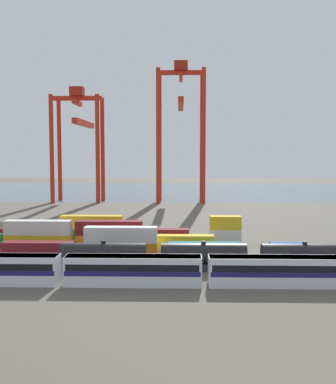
{
  "coord_description": "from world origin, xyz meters",
  "views": [
    {
      "loc": [
        3.73,
        -80.16,
        17.29
      ],
      "look_at": [
        0.83,
        32.6,
        8.02
      ],
      "focal_mm": 43.13,
      "sensor_mm": 36.0,
      "label": 1
    }
  ],
  "objects_px": {
    "gantry_crane_west": "(79,133)",
    "gantry_crane_central": "(181,119)",
    "passenger_train": "(133,269)",
    "shipping_container_3": "(121,250)",
    "shipping_container_6": "(288,251)",
    "shipping_container_12": "(181,242)",
    "freight_tank_row": "(305,257)",
    "shipping_container_5": "(204,250)",
    "shipping_container_16": "(158,235)"
  },
  "relations": [
    {
      "from": "shipping_container_5",
      "to": "shipping_container_6",
      "type": "height_order",
      "value": "same"
    },
    {
      "from": "shipping_container_5",
      "to": "shipping_container_6",
      "type": "relative_size",
      "value": 2.0
    },
    {
      "from": "shipping_container_5",
      "to": "shipping_container_16",
      "type": "xyz_separation_m",
      "value": [
        -8.34,
        13.92,
        0.0
      ]
    },
    {
      "from": "shipping_container_5",
      "to": "gantry_crane_west",
      "type": "height_order",
      "value": "gantry_crane_west"
    },
    {
      "from": "shipping_container_5",
      "to": "shipping_container_12",
      "type": "relative_size",
      "value": 1.0
    },
    {
      "from": "freight_tank_row",
      "to": "gantry_crane_central",
      "type": "height_order",
      "value": "gantry_crane_central"
    },
    {
      "from": "shipping_container_3",
      "to": "shipping_container_5",
      "type": "bearing_deg",
      "value": 0.0
    },
    {
      "from": "freight_tank_row",
      "to": "shipping_container_3",
      "type": "xyz_separation_m",
      "value": [
        -28.38,
        8.12,
        -0.78
      ]
    },
    {
      "from": "shipping_container_3",
      "to": "shipping_container_16",
      "type": "distance_m",
      "value": 15.0
    },
    {
      "from": "gantry_crane_west",
      "to": "shipping_container_5",
      "type": "bearing_deg",
      "value": -66.17
    },
    {
      "from": "gantry_crane_west",
      "to": "gantry_crane_central",
      "type": "bearing_deg",
      "value": -0.11
    },
    {
      "from": "passenger_train",
      "to": "gantry_crane_central",
      "type": "xyz_separation_m",
      "value": [
        6.46,
        108.91,
        28.03
      ]
    },
    {
      "from": "shipping_container_12",
      "to": "gantry_crane_central",
      "type": "height_order",
      "value": "gantry_crane_central"
    },
    {
      "from": "freight_tank_row",
      "to": "shipping_container_5",
      "type": "distance_m",
      "value": 16.58
    },
    {
      "from": "freight_tank_row",
      "to": "shipping_container_3",
      "type": "distance_m",
      "value": 29.53
    },
    {
      "from": "shipping_container_16",
      "to": "shipping_container_6",
      "type": "bearing_deg",
      "value": -31.98
    },
    {
      "from": "passenger_train",
      "to": "shipping_container_12",
      "type": "relative_size",
      "value": 4.63
    },
    {
      "from": "shipping_container_12",
      "to": "gantry_crane_west",
      "type": "height_order",
      "value": "gantry_crane_west"
    },
    {
      "from": "shipping_container_5",
      "to": "shipping_container_16",
      "type": "height_order",
      "value": "same"
    },
    {
      "from": "shipping_container_16",
      "to": "shipping_container_3",
      "type": "bearing_deg",
      "value": -111.94
    },
    {
      "from": "gantry_crane_central",
      "to": "shipping_container_12",
      "type": "bearing_deg",
      "value": -90.09
    },
    {
      "from": "shipping_container_16",
      "to": "gantry_crane_central",
      "type": "height_order",
      "value": "gantry_crane_central"
    },
    {
      "from": "passenger_train",
      "to": "shipping_container_6",
      "type": "relative_size",
      "value": 9.28
    },
    {
      "from": "shipping_container_5",
      "to": "gantry_crane_central",
      "type": "bearing_deg",
      "value": 92.34
    },
    {
      "from": "shipping_container_12",
      "to": "shipping_container_3",
      "type": "bearing_deg",
      "value": -145.2
    },
    {
      "from": "passenger_train",
      "to": "shipping_container_3",
      "type": "xyz_separation_m",
      "value": [
        -3.7,
        16.18,
        -0.84
      ]
    },
    {
      "from": "shipping_container_3",
      "to": "shipping_container_6",
      "type": "distance_m",
      "value": 27.89
    },
    {
      "from": "passenger_train",
      "to": "shipping_container_5",
      "type": "height_order",
      "value": "passenger_train"
    },
    {
      "from": "shipping_container_12",
      "to": "gantry_crane_central",
      "type": "relative_size",
      "value": 0.24
    },
    {
      "from": "shipping_container_3",
      "to": "shipping_container_12",
      "type": "relative_size",
      "value": 1.0
    },
    {
      "from": "freight_tank_row",
      "to": "shipping_container_16",
      "type": "relative_size",
      "value": 6.0
    },
    {
      "from": "shipping_container_6",
      "to": "shipping_container_12",
      "type": "relative_size",
      "value": 0.5
    },
    {
      "from": "shipping_container_6",
      "to": "shipping_container_16",
      "type": "height_order",
      "value": "same"
    },
    {
      "from": "shipping_container_16",
      "to": "gantry_crane_central",
      "type": "distance_m",
      "value": 84.06
    },
    {
      "from": "shipping_container_6",
      "to": "gantry_crane_central",
      "type": "xyz_separation_m",
      "value": [
        -17.74,
        92.73,
        28.88
      ]
    },
    {
      "from": "shipping_container_6",
      "to": "shipping_container_16",
      "type": "xyz_separation_m",
      "value": [
        -22.29,
        13.92,
        0.0
      ]
    },
    {
      "from": "shipping_container_3",
      "to": "shipping_container_12",
      "type": "xyz_separation_m",
      "value": [
        10.01,
        6.96,
        0.0
      ]
    },
    {
      "from": "shipping_container_16",
      "to": "shipping_container_5",
      "type": "bearing_deg",
      "value": -59.06
    },
    {
      "from": "freight_tank_row",
      "to": "shipping_container_12",
      "type": "distance_m",
      "value": 23.77
    },
    {
      "from": "shipping_container_16",
      "to": "gantry_crane_west",
      "type": "xyz_separation_m",
      "value": [
        -32.64,
        78.89,
        23.79
      ]
    },
    {
      "from": "freight_tank_row",
      "to": "shipping_container_6",
      "type": "relative_size",
      "value": 12.01
    },
    {
      "from": "shipping_container_12",
      "to": "gantry_crane_west",
      "type": "relative_size",
      "value": 0.29
    },
    {
      "from": "freight_tank_row",
      "to": "shipping_container_5",
      "type": "height_order",
      "value": "freight_tank_row"
    },
    {
      "from": "gantry_crane_central",
      "to": "passenger_train",
      "type": "bearing_deg",
      "value": -93.39
    },
    {
      "from": "shipping_container_6",
      "to": "shipping_container_12",
      "type": "xyz_separation_m",
      "value": [
        -17.88,
        6.96,
        0.0
      ]
    },
    {
      "from": "passenger_train",
      "to": "gantry_crane_west",
      "type": "distance_m",
      "value": 115.53
    },
    {
      "from": "shipping_container_3",
      "to": "gantry_crane_central",
      "type": "bearing_deg",
      "value": 83.75
    },
    {
      "from": "shipping_container_6",
      "to": "gantry_crane_central",
      "type": "height_order",
      "value": "gantry_crane_central"
    },
    {
      "from": "gantry_crane_west",
      "to": "gantry_crane_central",
      "type": "relative_size",
      "value": 0.82
    },
    {
      "from": "shipping_container_16",
      "to": "freight_tank_row",
      "type": "bearing_deg",
      "value": -44.06
    }
  ]
}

